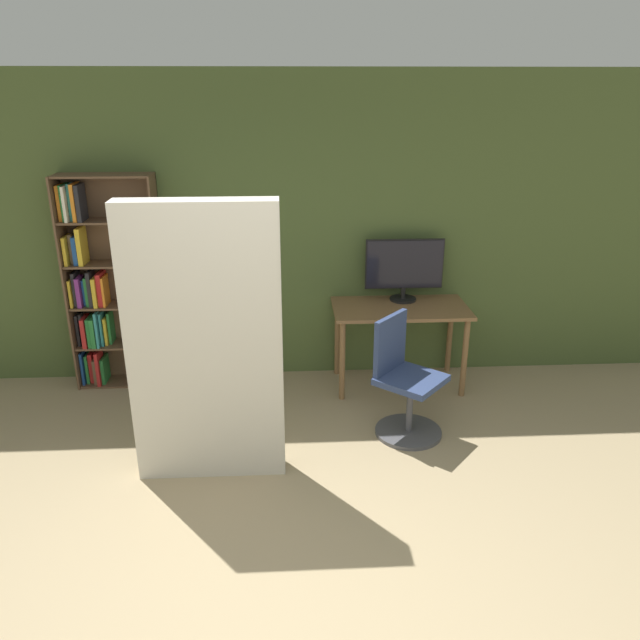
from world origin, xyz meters
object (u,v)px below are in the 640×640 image
monitor (404,267)px  office_chair (404,387)px  bookshelf (105,286)px  mattress_near (206,346)px

monitor → office_chair: size_ratio=0.74×
office_chair → bookshelf: (-2.48, 1.03, 0.53)m
monitor → bookshelf: (-2.63, 0.02, -0.14)m
office_chair → bookshelf: size_ratio=0.50×
office_chair → mattress_near: bearing=-162.0°
monitor → office_chair: (-0.15, -1.00, -0.67)m
monitor → bookshelf: size_ratio=0.37×
mattress_near → office_chair: bearing=18.0°
office_chair → mattress_near: (-1.42, -0.46, 0.58)m
mattress_near → bookshelf: bearing=125.2°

